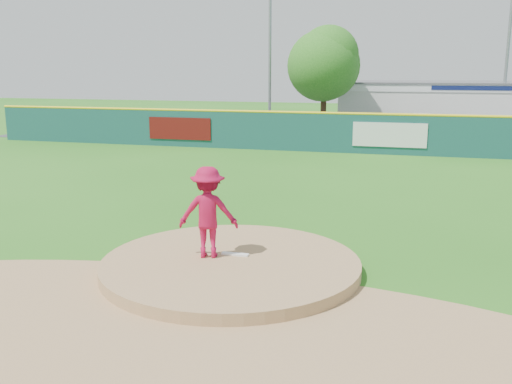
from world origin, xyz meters
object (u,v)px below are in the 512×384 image
(van, at_px, (428,126))
(light_pole_left, at_px, (270,40))
(pool_building_grp, at_px, (451,105))
(deciduous_tree, at_px, (325,63))
(light_pole_right, at_px, (508,47))
(playground_slide, at_px, (102,121))
(pitcher, at_px, (208,212))

(van, xyz_separation_m, light_pole_left, (-10.39, 1.82, 5.26))
(van, xyz_separation_m, pool_building_grp, (1.61, 6.81, 0.87))
(van, xyz_separation_m, deciduous_tree, (-6.39, -0.18, 3.76))
(pool_building_grp, height_order, light_pole_right, light_pole_right)
(van, relative_size, light_pole_left, 0.51)
(playground_slide, bearing_deg, light_pole_right, 13.22)
(pool_building_grp, height_order, light_pole_left, light_pole_left)
(playground_slide, xyz_separation_m, light_pole_right, (25.56, 6.00, 4.77))
(playground_slide, height_order, deciduous_tree, deciduous_tree)
(pool_building_grp, height_order, playground_slide, pool_building_grp)
(deciduous_tree, bearing_deg, van, 1.62)
(pool_building_grp, bearing_deg, light_pole_right, -44.95)
(deciduous_tree, relative_size, light_pole_right, 0.74)
(pitcher, height_order, light_pole_right, light_pole_right)
(playground_slide, bearing_deg, van, 5.95)
(van, height_order, light_pole_left, light_pole_left)
(pool_building_grp, xyz_separation_m, light_pole_left, (-12.00, -4.99, 4.39))
(deciduous_tree, bearing_deg, light_pole_left, 153.43)
(pitcher, relative_size, deciduous_tree, 0.27)
(pitcher, height_order, light_pole_left, light_pole_left)
(van, distance_m, pool_building_grp, 7.06)
(playground_slide, xyz_separation_m, deciduous_tree, (14.56, 2.00, 3.78))
(pitcher, height_order, playground_slide, pitcher)
(van, relative_size, deciduous_tree, 0.76)
(van, height_order, light_pole_right, light_pole_right)
(pool_building_grp, bearing_deg, playground_slide, -158.26)
(light_pole_left, height_order, light_pole_right, light_pole_left)
(light_pole_left, xyz_separation_m, light_pole_right, (15.00, 2.00, -0.51))
(pitcher, xyz_separation_m, van, (4.91, 25.09, -0.44))
(pitcher, xyz_separation_m, light_pole_left, (-5.47, 26.91, 4.82))
(pitcher, relative_size, pool_building_grp, 0.13)
(pool_building_grp, relative_size, deciduous_tree, 2.07)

